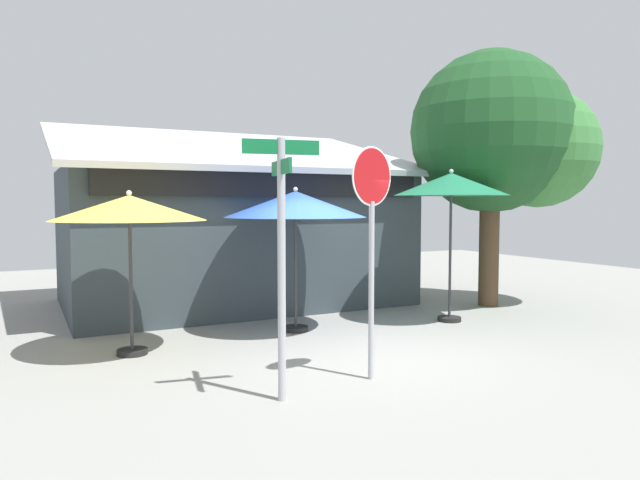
{
  "coord_description": "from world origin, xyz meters",
  "views": [
    {
      "loc": [
        -4.49,
        -7.35,
        2.21
      ],
      "look_at": [
        -0.09,
        1.2,
        1.6
      ],
      "focal_mm": 32.66,
      "sensor_mm": 36.0,
      "label": 1
    }
  ],
  "objects_px": {
    "street_sign_post": "(282,241)",
    "patio_umbrella_forest_green_right": "(451,186)",
    "patio_umbrella_mustard_left": "(129,209)",
    "stop_sign": "(372,219)",
    "patio_umbrella_royal_blue_center": "(295,205)",
    "shade_tree": "(505,138)"
  },
  "relations": [
    {
      "from": "street_sign_post",
      "to": "patio_umbrella_forest_green_right",
      "type": "bearing_deg",
      "value": 29.72
    },
    {
      "from": "street_sign_post",
      "to": "patio_umbrella_mustard_left",
      "type": "xyz_separation_m",
      "value": [
        -1.16,
        2.82,
        0.33
      ]
    },
    {
      "from": "stop_sign",
      "to": "patio_umbrella_forest_green_right",
      "type": "relative_size",
      "value": 1.03
    },
    {
      "from": "stop_sign",
      "to": "patio_umbrella_mustard_left",
      "type": "xyz_separation_m",
      "value": [
        -2.47,
        2.6,
        0.11
      ]
    },
    {
      "from": "patio_umbrella_royal_blue_center",
      "to": "shade_tree",
      "type": "xyz_separation_m",
      "value": [
        5.03,
        0.26,
        1.43
      ]
    },
    {
      "from": "stop_sign",
      "to": "shade_tree",
      "type": "relative_size",
      "value": 0.54
    },
    {
      "from": "patio_umbrella_forest_green_right",
      "to": "patio_umbrella_royal_blue_center",
      "type": "bearing_deg",
      "value": 169.18
    },
    {
      "from": "stop_sign",
      "to": "patio_umbrella_forest_green_right",
      "type": "xyz_separation_m",
      "value": [
        3.24,
        2.38,
        0.53
      ]
    },
    {
      "from": "street_sign_post",
      "to": "patio_umbrella_royal_blue_center",
      "type": "xyz_separation_m",
      "value": [
        1.63,
        3.15,
        0.38
      ]
    },
    {
      "from": "patio_umbrella_mustard_left",
      "to": "patio_umbrella_royal_blue_center",
      "type": "distance_m",
      "value": 2.81
    },
    {
      "from": "street_sign_post",
      "to": "patio_umbrella_forest_green_right",
      "type": "height_order",
      "value": "street_sign_post"
    },
    {
      "from": "street_sign_post",
      "to": "patio_umbrella_royal_blue_center",
      "type": "bearing_deg",
      "value": 62.69
    },
    {
      "from": "patio_umbrella_mustard_left",
      "to": "patio_umbrella_forest_green_right",
      "type": "distance_m",
      "value": 5.72
    },
    {
      "from": "patio_umbrella_mustard_left",
      "to": "patio_umbrella_royal_blue_center",
      "type": "height_order",
      "value": "patio_umbrella_royal_blue_center"
    },
    {
      "from": "patio_umbrella_mustard_left",
      "to": "patio_umbrella_forest_green_right",
      "type": "height_order",
      "value": "patio_umbrella_forest_green_right"
    },
    {
      "from": "patio_umbrella_forest_green_right",
      "to": "stop_sign",
      "type": "bearing_deg",
      "value": -143.72
    },
    {
      "from": "patio_umbrella_mustard_left",
      "to": "patio_umbrella_royal_blue_center",
      "type": "relative_size",
      "value": 0.96
    },
    {
      "from": "stop_sign",
      "to": "shade_tree",
      "type": "bearing_deg",
      "value": 30.83
    },
    {
      "from": "stop_sign",
      "to": "shade_tree",
      "type": "height_order",
      "value": "shade_tree"
    },
    {
      "from": "shade_tree",
      "to": "patio_umbrella_mustard_left",
      "type": "bearing_deg",
      "value": -175.69
    },
    {
      "from": "street_sign_post",
      "to": "patio_umbrella_mustard_left",
      "type": "relative_size",
      "value": 1.22
    },
    {
      "from": "stop_sign",
      "to": "patio_umbrella_forest_green_right",
      "type": "height_order",
      "value": "stop_sign"
    }
  ]
}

